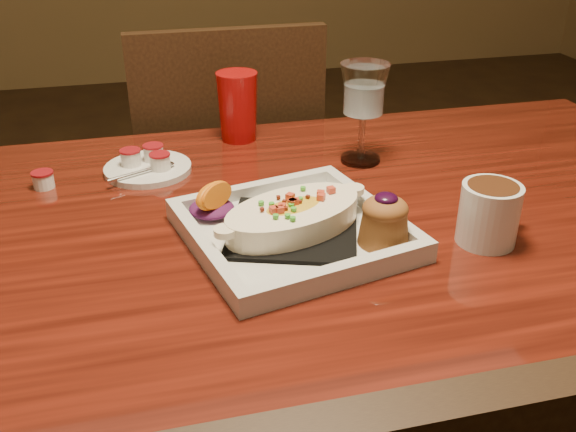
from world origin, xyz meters
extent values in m
cube|color=maroon|center=(0.00, 0.00, 0.73)|extent=(1.50, 0.90, 0.04)
cylinder|color=black|center=(0.67, 0.37, 0.35)|extent=(0.07, 0.07, 0.71)
cube|color=black|center=(0.00, 0.70, 0.45)|extent=(0.42, 0.42, 0.04)
cylinder|color=black|center=(0.17, 0.87, 0.23)|extent=(0.04, 0.04, 0.45)
cylinder|color=black|center=(-0.17, 0.87, 0.23)|extent=(0.04, 0.04, 0.45)
cylinder|color=black|center=(0.17, 0.53, 0.23)|extent=(0.04, 0.04, 0.45)
cylinder|color=black|center=(-0.17, 0.53, 0.23)|extent=(0.04, 0.04, 0.45)
cube|color=black|center=(0.00, 0.51, 0.70)|extent=(0.40, 0.03, 0.46)
cube|color=silver|center=(0.00, -0.01, 0.76)|extent=(0.33, 0.33, 0.01)
cube|color=black|center=(0.00, -0.01, 0.77)|extent=(0.22, 0.22, 0.01)
ellipsoid|color=gold|center=(0.00, -0.01, 0.79)|extent=(0.20, 0.15, 0.03)
ellipsoid|color=#4F1246|center=(-0.10, 0.06, 0.77)|extent=(0.07, 0.07, 0.02)
cone|color=brown|center=(0.11, -0.07, 0.79)|extent=(0.07, 0.07, 0.05)
ellipsoid|color=brown|center=(0.11, -0.07, 0.81)|extent=(0.06, 0.06, 0.03)
ellipsoid|color=black|center=(0.11, -0.07, 0.83)|extent=(0.03, 0.03, 0.01)
cylinder|color=silver|center=(0.25, -0.08, 0.79)|extent=(0.08, 0.08, 0.08)
cylinder|color=#3B1F10|center=(0.25, -0.08, 0.83)|extent=(0.07, 0.07, 0.02)
torus|color=silver|center=(0.29, -0.06, 0.79)|extent=(0.06, 0.04, 0.06)
cylinder|color=silver|center=(0.18, 0.22, 0.75)|extent=(0.07, 0.07, 0.01)
cylinder|color=silver|center=(0.18, 0.22, 0.79)|extent=(0.01, 0.01, 0.08)
cone|color=silver|center=(0.18, 0.22, 0.88)|extent=(0.08, 0.08, 0.09)
cylinder|color=silver|center=(-0.18, 0.27, 0.76)|extent=(0.15, 0.15, 0.01)
cylinder|color=silver|center=(-0.21, 0.28, 0.77)|extent=(0.03, 0.03, 0.02)
cylinder|color=maroon|center=(-0.21, 0.28, 0.79)|extent=(0.04, 0.04, 0.00)
cylinder|color=silver|center=(-0.17, 0.29, 0.77)|extent=(0.03, 0.03, 0.02)
cylinder|color=maroon|center=(-0.17, 0.29, 0.79)|extent=(0.04, 0.04, 0.00)
cylinder|color=silver|center=(-0.16, 0.25, 0.77)|extent=(0.03, 0.03, 0.02)
cylinder|color=maroon|center=(-0.16, 0.25, 0.79)|extent=(0.04, 0.04, 0.00)
cylinder|color=silver|center=(-0.34, 0.24, 0.76)|extent=(0.03, 0.03, 0.02)
cylinder|color=maroon|center=(-0.34, 0.24, 0.78)|extent=(0.04, 0.04, 0.00)
cone|color=#A20B0C|center=(0.00, 0.38, 0.81)|extent=(0.08, 0.08, 0.13)
camera|label=1|loc=(-0.19, -0.75, 1.19)|focal=40.00mm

